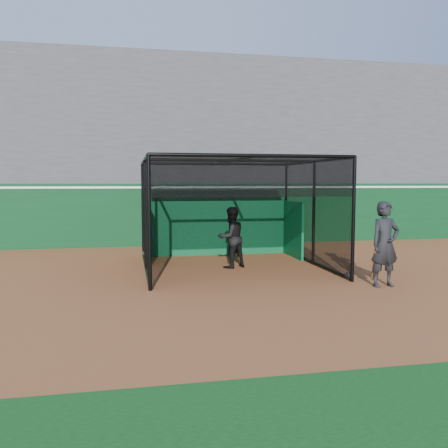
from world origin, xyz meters
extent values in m
plane|color=#97542C|center=(0.00, 0.00, 0.00)|extent=(120.00, 120.00, 0.00)
cube|color=#0A3B19|center=(0.00, 8.50, 1.25)|extent=(50.00, 0.45, 2.50)
cube|color=white|center=(0.00, 8.50, 2.35)|extent=(50.00, 0.50, 0.08)
cube|color=#4C4C4F|center=(0.00, 12.38, 3.88)|extent=(50.00, 7.85, 7.75)
cube|color=#4C4C4F|center=(0.00, 15.80, 8.35)|extent=(50.00, 0.30, 1.20)
cube|color=#085329|center=(0.50, 5.54, 0.95)|extent=(5.01, 0.10, 1.90)
cylinder|color=black|center=(-2.06, 0.56, 0.11)|extent=(0.08, 0.22, 0.22)
cylinder|color=black|center=(3.07, 0.56, 0.11)|extent=(0.08, 0.22, 0.22)
cylinder|color=black|center=(-2.06, 5.46, 0.11)|extent=(0.08, 0.22, 0.22)
cylinder|color=black|center=(3.07, 5.46, 0.11)|extent=(0.08, 0.22, 0.22)
imported|color=black|center=(0.44, 2.94, 0.91)|extent=(1.09, 0.99, 1.82)
imported|color=black|center=(3.58, -0.31, 1.04)|extent=(0.82, 0.59, 2.09)
cylinder|color=#593819|center=(3.33, -0.26, 0.55)|extent=(0.14, 0.33, 0.85)
camera|label=1|loc=(-2.51, -10.75, 2.54)|focal=38.00mm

